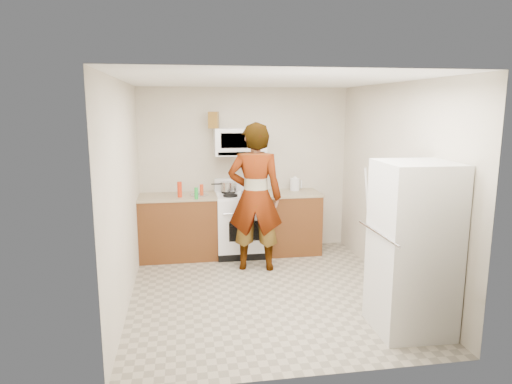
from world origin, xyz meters
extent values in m
plane|color=gray|center=(0.00, 0.00, 0.00)|extent=(3.60, 3.60, 0.00)
cube|color=beige|center=(0.00, 1.79, 1.25)|extent=(3.20, 0.02, 2.50)
cube|color=beige|center=(1.59, 0.00, 1.25)|extent=(0.02, 3.60, 2.50)
cube|color=#5F2B16|center=(-1.04, 1.49, 0.45)|extent=(1.12, 0.62, 0.90)
cube|color=#9A8A68|center=(-1.04, 1.49, 0.92)|extent=(1.14, 0.64, 0.03)
cube|color=#5F2B16|center=(0.68, 1.49, 0.45)|extent=(0.80, 0.62, 0.90)
cube|color=#9A8A68|center=(0.68, 1.49, 0.92)|extent=(0.82, 0.64, 0.03)
cube|color=white|center=(-0.10, 1.48, 0.45)|extent=(0.76, 0.65, 0.90)
cube|color=white|center=(-0.10, 1.48, 0.92)|extent=(0.76, 0.62, 0.03)
cube|color=white|center=(-0.10, 1.76, 1.03)|extent=(0.76, 0.08, 0.20)
cube|color=white|center=(-0.10, 1.61, 1.70)|extent=(0.76, 0.38, 0.40)
imported|color=tan|center=(0.00, 0.83, 1.01)|extent=(0.82, 0.62, 2.01)
cube|color=#B7B8B4|center=(1.25, -1.16, 0.85)|extent=(0.72, 0.72, 1.70)
cylinder|color=silver|center=(0.76, 1.63, 1.03)|extent=(0.17, 0.17, 0.18)
cube|color=brown|center=(-0.49, 1.58, 2.02)|extent=(0.17, 0.17, 0.24)
cylinder|color=#B7B7BC|center=(-0.27, 1.65, 1.02)|extent=(0.32, 0.32, 0.13)
cube|color=silver|center=(0.01, 1.37, 0.96)|extent=(0.27, 0.20, 0.05)
cylinder|color=red|center=(-1.00, 1.37, 1.05)|extent=(0.08, 0.08, 0.22)
cylinder|color=red|center=(-0.69, 1.45, 1.02)|extent=(0.06, 0.06, 0.16)
cylinder|color=green|center=(-0.78, 1.18, 1.02)|extent=(0.07, 0.07, 0.16)
cylinder|color=white|center=(-0.73, 1.46, 0.94)|extent=(0.34, 0.34, 0.01)
cylinder|color=white|center=(1.58, 0.69, 0.71)|extent=(0.26, 0.20, 1.40)
camera|label=1|loc=(-0.96, -5.13, 2.22)|focal=32.00mm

